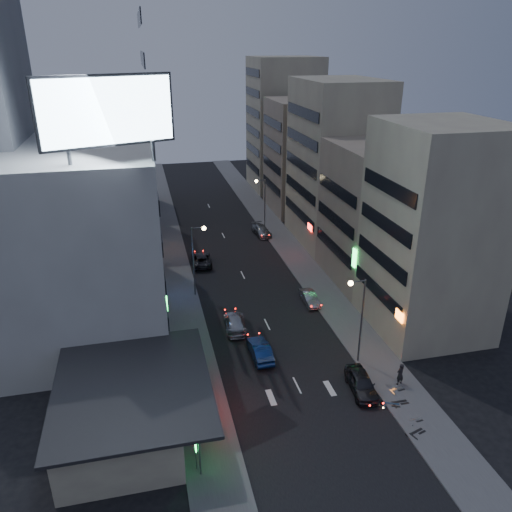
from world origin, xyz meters
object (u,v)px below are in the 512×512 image
object	(u,v)px
road_car_blue	(260,350)
scooter_silver_a	(421,412)
parked_car_right_mid	(309,298)
road_car_silver	(235,322)
scooter_black_b	(407,394)
scooter_black_a	(422,422)
scooter_silver_b	(402,381)
parked_car_right_near	(361,383)
scooter_blue	(400,398)
parked_car_left	(201,259)
person	(400,374)
parked_car_right_far	(261,231)

from	to	relation	value
road_car_blue	scooter_silver_a	world-z (taller)	road_car_blue
parked_car_right_mid	road_car_silver	distance (m)	9.53
scooter_silver_a	scooter_black_b	distance (m)	2.09
scooter_black_a	scooter_silver_b	size ratio (longest dim) A/B	1.01
parked_car_right_near	scooter_silver_b	distance (m)	3.48
scooter_black_a	scooter_black_b	size ratio (longest dim) A/B	0.94
scooter_black_b	scooter_blue	bearing A→B (deg)	113.33
parked_car_left	person	bearing A→B (deg)	117.42
parked_car_right_near	road_car_silver	size ratio (longest dim) A/B	0.94
parked_car_right_far	person	size ratio (longest dim) A/B	2.42
parked_car_left	road_car_blue	bearing A→B (deg)	99.59
parked_car_right_near	scooter_blue	xyz separation A→B (m)	(2.25, -2.25, -0.11)
parked_car_right_mid	scooter_silver_b	xyz separation A→B (m)	(2.69, -15.57, 0.03)
road_car_blue	scooter_silver_a	distance (m)	14.48
parked_car_right_near	parked_car_right_far	bearing A→B (deg)	94.79
parked_car_right_near	parked_car_right_mid	distance (m)	15.23
parked_car_right_near	scooter_blue	bearing A→B (deg)	-39.09
scooter_silver_a	parked_car_right_mid	bearing A→B (deg)	3.28
scooter_silver_a	scooter_silver_b	xyz separation A→B (m)	(0.43, 3.67, 0.05)
scooter_black_b	parked_car_right_mid	bearing A→B (deg)	7.72
road_car_silver	road_car_blue	bearing A→B (deg)	108.63
scooter_black_a	scooter_black_b	world-z (taller)	scooter_black_b
parked_car_right_mid	scooter_silver_a	size ratio (longest dim) A/B	2.38
parked_car_right_mid	scooter_black_a	size ratio (longest dim) A/B	2.15
scooter_silver_b	parked_car_right_mid	bearing A→B (deg)	1.23
parked_car_right_near	person	bearing A→B (deg)	5.63
parked_car_right_mid	scooter_black_a	world-z (taller)	parked_car_right_mid
scooter_silver_a	road_car_silver	bearing A→B (deg)	31.72
parked_car_right_mid	scooter_black_b	world-z (taller)	scooter_black_b
scooter_black_a	scooter_black_b	bearing A→B (deg)	-26.91
road_car_silver	scooter_black_b	xyz separation A→B (m)	(11.15, -13.79, -0.01)
parked_car_left	road_car_silver	distance (m)	16.39
parked_car_right_mid	parked_car_right_far	bearing A→B (deg)	90.09
scooter_silver_b	scooter_blue	bearing A→B (deg)	139.03
parked_car_right_near	parked_car_right_far	size ratio (longest dim) A/B	0.96
parked_car_right_near	scooter_black_b	size ratio (longest dim) A/B	2.43
parked_car_left	scooter_blue	size ratio (longest dim) A/B	2.81
road_car_blue	parked_car_right_mid	bearing A→B (deg)	-132.17
parked_car_right_mid	road_car_silver	bearing A→B (deg)	-159.42
parked_car_right_far	scooter_black_b	xyz separation A→B (m)	(2.28, -38.77, 0.01)
road_car_silver	scooter_silver_b	world-z (taller)	road_car_silver
parked_car_left	scooter_silver_a	xyz separation A→B (m)	(12.36, -32.22, -0.10)
scooter_black_b	person	bearing A→B (deg)	-11.65
scooter_silver_b	scooter_black_a	bearing A→B (deg)	159.78
parked_car_right_near	scooter_black_a	size ratio (longest dim) A/B	2.57
scooter_black_a	road_car_blue	bearing A→B (deg)	21.23
parked_car_right_mid	road_car_silver	world-z (taller)	road_car_silver
parked_car_left	scooter_silver_a	world-z (taller)	parked_car_left
scooter_black_a	scooter_silver_b	world-z (taller)	scooter_black_a
person	parked_car_left	bearing A→B (deg)	-84.06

